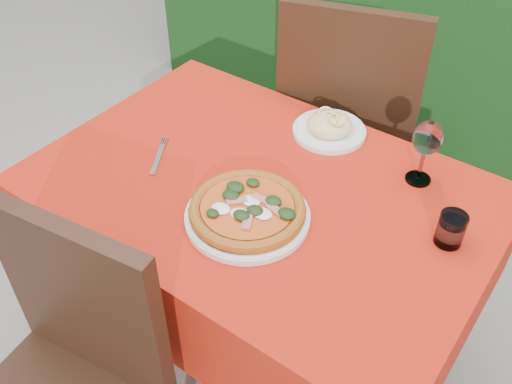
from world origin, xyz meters
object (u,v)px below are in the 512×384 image
Objects in this scene: wine_glass at (427,141)px; chair_near at (67,380)px; water_glass at (450,231)px; chair_far at (349,115)px; pasta_plate at (330,127)px; pizza_plate at (247,211)px; fork at (158,159)px.

chair_near is at bearing -114.37° from wine_glass.
wine_glass is at bearing 131.28° from water_glass.
water_glass is at bearing 44.12° from chair_near.
chair_far is 0.81m from water_glass.
pasta_plate is 0.53m from water_glass.
pizza_plate is 2.00× the size of wine_glass.
pasta_plate is 0.34m from wine_glass.
pasta_plate is at bearing 19.82° from fork.
wine_glass is at bearing -8.41° from pasta_plate.
pizza_plate is at bearing 67.38° from chair_near.
wine_glass is (-0.16, 0.18, 0.10)m from water_glass.
chair_near is 1.31m from chair_far.
water_glass is at bearing -18.32° from fork.
pizza_plate is 0.36m from fork.
chair_far is 5.47× the size of wine_glass.
pizza_plate reaches higher than fork.
pasta_plate is (-0.03, 0.46, -0.00)m from pizza_plate.
chair_near is 10.90× the size of water_glass.
chair_near is at bearing -104.37° from pizza_plate.
fork is at bearing 173.09° from pizza_plate.
chair_near is 4.30× the size of pasta_plate.
pizza_plate is 4.33× the size of water_glass.
fork is (-0.36, 0.04, -0.02)m from pizza_plate.
wine_glass reaches higher than pizza_plate.
chair_near reaches higher than fork.
pizza_plate is 0.46m from pasta_plate.
wine_glass is (0.41, -0.37, 0.28)m from chair_far.
pizza_plate is (0.12, -0.78, 0.17)m from chair_far.
pasta_plate is at bearing 154.35° from water_glass.
chair_near is at bearing -96.37° from pasta_plate.
water_glass is at bearing 118.89° from chair_far.
water_glass is at bearing 26.88° from pizza_plate.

